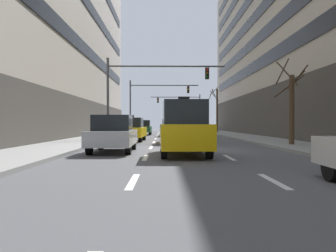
% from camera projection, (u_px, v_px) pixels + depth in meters
% --- Properties ---
extents(ground_plane, '(120.00, 120.00, 0.00)m').
position_uv_depth(ground_plane, '(183.00, 151.00, 15.34)').
color(ground_plane, '#515156').
extents(sidewalk_left, '(3.31, 80.00, 0.14)m').
position_uv_depth(sidewalk_left, '(45.00, 149.00, 15.26)').
color(sidewalk_left, gray).
rests_on(sidewalk_left, ground).
extents(sidewalk_right, '(3.31, 80.00, 0.14)m').
position_uv_depth(sidewalk_right, '(320.00, 149.00, 15.41)').
color(sidewalk_right, gray).
rests_on(sidewalk_right, ground).
extents(lane_stripe_l1_s2, '(0.16, 2.00, 0.01)m').
position_uv_depth(lane_stripe_l1_s2, '(133.00, 181.00, 7.32)').
color(lane_stripe_l1_s2, silver).
rests_on(lane_stripe_l1_s2, ground).
extents(lane_stripe_l1_s3, '(0.16, 2.00, 0.01)m').
position_uv_depth(lane_stripe_l1_s3, '(146.00, 158.00, 12.32)').
color(lane_stripe_l1_s3, silver).
rests_on(lane_stripe_l1_s3, ground).
extents(lane_stripe_l1_s4, '(0.16, 2.00, 0.01)m').
position_uv_depth(lane_stripe_l1_s4, '(151.00, 148.00, 17.32)').
color(lane_stripe_l1_s4, silver).
rests_on(lane_stripe_l1_s4, ground).
extents(lane_stripe_l1_s5, '(0.16, 2.00, 0.01)m').
position_uv_depth(lane_stripe_l1_s5, '(154.00, 142.00, 22.32)').
color(lane_stripe_l1_s5, silver).
rests_on(lane_stripe_l1_s5, ground).
extents(lane_stripe_l1_s6, '(0.16, 2.00, 0.01)m').
position_uv_depth(lane_stripe_l1_s6, '(156.00, 139.00, 27.32)').
color(lane_stripe_l1_s6, silver).
rests_on(lane_stripe_l1_s6, ground).
extents(lane_stripe_l1_s7, '(0.16, 2.00, 0.01)m').
position_uv_depth(lane_stripe_l1_s7, '(157.00, 136.00, 32.32)').
color(lane_stripe_l1_s7, silver).
rests_on(lane_stripe_l1_s7, ground).
extents(lane_stripe_l1_s8, '(0.16, 2.00, 0.01)m').
position_uv_depth(lane_stripe_l1_s8, '(158.00, 134.00, 37.32)').
color(lane_stripe_l1_s8, silver).
rests_on(lane_stripe_l1_s8, ground).
extents(lane_stripe_l1_s9, '(0.16, 2.00, 0.01)m').
position_uv_depth(lane_stripe_l1_s9, '(159.00, 133.00, 42.32)').
color(lane_stripe_l1_s9, silver).
rests_on(lane_stripe_l1_s9, ground).
extents(lane_stripe_l1_s10, '(0.16, 2.00, 0.01)m').
position_uv_depth(lane_stripe_l1_s10, '(159.00, 132.00, 47.32)').
color(lane_stripe_l1_s10, silver).
rests_on(lane_stripe_l1_s10, ground).
extents(lane_stripe_l2_s2, '(0.16, 2.00, 0.01)m').
position_uv_depth(lane_stripe_l2_s2, '(273.00, 181.00, 7.36)').
color(lane_stripe_l2_s2, silver).
rests_on(lane_stripe_l2_s2, ground).
extents(lane_stripe_l2_s3, '(0.16, 2.00, 0.01)m').
position_uv_depth(lane_stripe_l2_s3, '(229.00, 157.00, 12.35)').
color(lane_stripe_l2_s3, silver).
rests_on(lane_stripe_l2_s3, ground).
extents(lane_stripe_l2_s4, '(0.16, 2.00, 0.01)m').
position_uv_depth(lane_stripe_l2_s4, '(210.00, 148.00, 17.35)').
color(lane_stripe_l2_s4, silver).
rests_on(lane_stripe_l2_s4, ground).
extents(lane_stripe_l2_s5, '(0.16, 2.00, 0.01)m').
position_uv_depth(lane_stripe_l2_s5, '(200.00, 142.00, 22.35)').
color(lane_stripe_l2_s5, silver).
rests_on(lane_stripe_l2_s5, ground).
extents(lane_stripe_l2_s6, '(0.16, 2.00, 0.01)m').
position_uv_depth(lane_stripe_l2_s6, '(193.00, 139.00, 27.35)').
color(lane_stripe_l2_s6, silver).
rests_on(lane_stripe_l2_s6, ground).
extents(lane_stripe_l2_s7, '(0.16, 2.00, 0.01)m').
position_uv_depth(lane_stripe_l2_s7, '(189.00, 136.00, 32.35)').
color(lane_stripe_l2_s7, silver).
rests_on(lane_stripe_l2_s7, ground).
extents(lane_stripe_l2_s8, '(0.16, 2.00, 0.01)m').
position_uv_depth(lane_stripe_l2_s8, '(186.00, 134.00, 37.35)').
color(lane_stripe_l2_s8, silver).
rests_on(lane_stripe_l2_s8, ground).
extents(lane_stripe_l2_s9, '(0.16, 2.00, 0.01)m').
position_uv_depth(lane_stripe_l2_s9, '(183.00, 133.00, 42.35)').
color(lane_stripe_l2_s9, silver).
rests_on(lane_stripe_l2_s9, ground).
extents(lane_stripe_l2_s10, '(0.16, 2.00, 0.01)m').
position_uv_depth(lane_stripe_l2_s10, '(181.00, 132.00, 47.35)').
color(lane_stripe_l2_s10, silver).
rests_on(lane_stripe_l2_s10, ground).
extents(car_driving_0, '(1.74, 4.16, 1.56)m').
position_uv_depth(car_driving_0, '(143.00, 128.00, 36.01)').
color(car_driving_0, black).
rests_on(car_driving_0, ground).
extents(taxi_driving_1, '(2.06, 4.51, 1.84)m').
position_uv_depth(taxi_driving_1, '(171.00, 128.00, 32.72)').
color(taxi_driving_1, black).
rests_on(taxi_driving_1, ground).
extents(taxi_driving_2, '(1.95, 4.37, 1.80)m').
position_uv_depth(taxi_driving_2, '(131.00, 130.00, 23.44)').
color(taxi_driving_2, black).
rests_on(taxi_driving_2, ground).
extents(taxi_driving_3, '(1.91, 4.38, 2.28)m').
position_uv_depth(taxi_driving_3, '(184.00, 128.00, 13.21)').
color(taxi_driving_3, black).
rests_on(taxi_driving_3, ground).
extents(car_driving_4, '(1.81, 4.26, 1.59)m').
position_uv_depth(car_driving_4, '(113.00, 134.00, 14.70)').
color(car_driving_4, black).
rests_on(car_driving_4, ground).
extents(taxi_driving_5, '(1.90, 4.37, 1.80)m').
position_uv_depth(taxi_driving_5, '(176.00, 130.00, 21.32)').
color(taxi_driving_5, black).
rests_on(taxi_driving_5, ground).
extents(traffic_signal_0, '(8.63, 0.35, 5.87)m').
position_uv_depth(traffic_signal_0, '(145.00, 83.00, 24.84)').
color(traffic_signal_0, '#4C4C51').
rests_on(traffic_signal_0, sidewalk_left).
extents(traffic_signal_1, '(8.38, 0.35, 6.30)m').
position_uv_depth(traffic_signal_1, '(151.00, 97.00, 41.34)').
color(traffic_signal_1, '#4C4C51').
rests_on(traffic_signal_1, sidewalk_left).
extents(traffic_signal_2, '(8.07, 0.34, 5.74)m').
position_uv_depth(traffic_signal_2, '(184.00, 105.00, 55.06)').
color(traffic_signal_2, '#4C4C51').
rests_on(traffic_signal_2, sidewalk_right).
extents(street_tree_0, '(1.77, 1.78, 4.67)m').
position_uv_depth(street_tree_0, '(291.00, 105.00, 17.94)').
color(street_tree_0, '#4C3823').
rests_on(street_tree_0, sidewalk_right).
extents(street_tree_1, '(1.40, 2.03, 5.79)m').
position_uv_depth(street_tree_1, '(217.00, 108.00, 43.10)').
color(street_tree_1, '#4C3823').
rests_on(street_tree_1, sidewalk_right).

